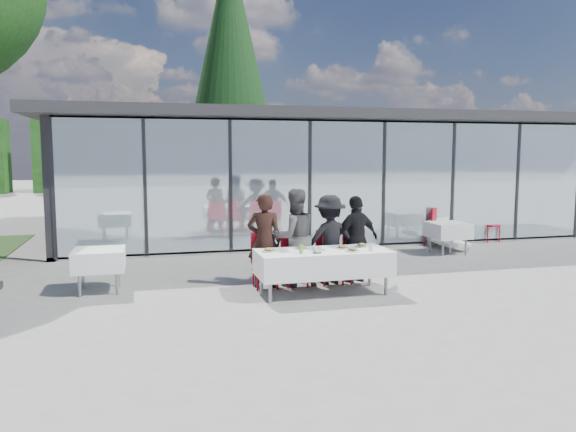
% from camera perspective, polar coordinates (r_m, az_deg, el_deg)
% --- Properties ---
extents(ground, '(90.00, 90.00, 0.00)m').
position_cam_1_polar(ground, '(9.80, 3.18, -7.68)').
color(ground, gray).
rests_on(ground, ground).
extents(pavilion, '(14.80, 8.80, 3.44)m').
position_cam_1_polar(pavilion, '(17.90, 1.39, 5.64)').
color(pavilion, gray).
rests_on(pavilion, ground).
extents(treeline, '(62.50, 2.00, 4.40)m').
position_cam_1_polar(treeline, '(37.06, -13.20, 5.94)').
color(treeline, '#153B13').
rests_on(treeline, ground).
extents(dining_table, '(2.26, 0.96, 0.75)m').
position_cam_1_polar(dining_table, '(9.55, 3.60, -4.75)').
color(dining_table, white).
rests_on(dining_table, ground).
extents(diner_a, '(0.75, 0.75, 1.68)m').
position_cam_1_polar(diner_a, '(9.96, -2.41, -2.51)').
color(diner_a, black).
rests_on(diner_a, ground).
extents(diner_chair_a, '(0.44, 0.44, 0.97)m').
position_cam_1_polar(diner_chair_a, '(10.04, -2.44, -4.20)').
color(diner_chair_a, '#B10B1C').
rests_on(diner_chair_a, ground).
extents(diner_b, '(0.94, 0.94, 1.76)m').
position_cam_1_polar(diner_b, '(10.08, 0.65, -2.19)').
color(diner_b, '#4F4F4F').
rests_on(diner_b, ground).
extents(diner_chair_b, '(0.44, 0.44, 0.97)m').
position_cam_1_polar(diner_chair_b, '(10.17, 0.61, -4.06)').
color(diner_chair_b, '#B10B1C').
rests_on(diner_chair_b, ground).
extents(diner_c, '(1.15, 1.15, 1.63)m').
position_cam_1_polar(diner_c, '(10.29, 4.25, -2.39)').
color(diner_c, black).
rests_on(diner_c, ground).
extents(diner_chair_c, '(0.44, 0.44, 0.97)m').
position_cam_1_polar(diner_chair_c, '(10.36, 4.19, -3.88)').
color(diner_chair_c, '#B10B1C').
rests_on(diner_chair_c, ground).
extents(diner_d, '(1.17, 1.17, 1.61)m').
position_cam_1_polar(diner_d, '(10.47, 6.96, -2.33)').
color(diner_d, black).
rests_on(diner_d, ground).
extents(diner_chair_d, '(0.44, 0.44, 0.97)m').
position_cam_1_polar(diner_chair_d, '(10.54, 6.89, -3.73)').
color(diner_chair_d, '#B10B1C').
rests_on(diner_chair_d, ground).
extents(plate_a, '(0.25, 0.25, 0.07)m').
position_cam_1_polar(plate_a, '(9.37, -1.95, -3.48)').
color(plate_a, silver).
rests_on(plate_a, dining_table).
extents(plate_b, '(0.25, 0.25, 0.07)m').
position_cam_1_polar(plate_b, '(9.60, 1.36, -3.24)').
color(plate_b, silver).
rests_on(plate_b, dining_table).
extents(plate_c, '(0.25, 0.25, 0.07)m').
position_cam_1_polar(plate_c, '(9.70, 5.57, -3.16)').
color(plate_c, silver).
rests_on(plate_c, dining_table).
extents(plate_d, '(0.25, 0.25, 0.07)m').
position_cam_1_polar(plate_d, '(9.92, 7.52, -2.98)').
color(plate_d, silver).
rests_on(plate_d, dining_table).
extents(plate_extra, '(0.25, 0.25, 0.07)m').
position_cam_1_polar(plate_extra, '(9.45, 6.58, -3.43)').
color(plate_extra, silver).
rests_on(plate_extra, dining_table).
extents(juice_bottle, '(0.06, 0.06, 0.15)m').
position_cam_1_polar(juice_bottle, '(9.17, 1.33, -3.38)').
color(juice_bottle, '#78A645').
rests_on(juice_bottle, dining_table).
extents(drinking_glasses, '(1.04, 0.12, 0.10)m').
position_cam_1_polar(drinking_glasses, '(9.39, 5.62, -3.34)').
color(drinking_glasses, silver).
rests_on(drinking_glasses, dining_table).
extents(folded_eyeglasses, '(0.14, 0.03, 0.01)m').
position_cam_1_polar(folded_eyeglasses, '(9.21, 2.97, -3.77)').
color(folded_eyeglasses, black).
rests_on(folded_eyeglasses, dining_table).
extents(spare_table_left, '(0.86, 0.86, 0.74)m').
position_cam_1_polar(spare_table_left, '(10.21, -18.64, -4.26)').
color(spare_table_left, white).
rests_on(spare_table_left, ground).
extents(spare_table_right, '(0.86, 0.86, 0.74)m').
position_cam_1_polar(spare_table_right, '(13.88, 15.95, -1.42)').
color(spare_table_right, white).
rests_on(spare_table_right, ground).
extents(spare_chair_a, '(0.58, 0.58, 0.97)m').
position_cam_1_polar(spare_chair_a, '(16.14, 19.57, -0.54)').
color(spare_chair_a, '#B10B1C').
rests_on(spare_chair_a, ground).
extents(spare_chair_b, '(0.62, 0.62, 0.97)m').
position_cam_1_polar(spare_chair_b, '(15.10, 14.32, -0.82)').
color(spare_chair_b, '#B10B1C').
rests_on(spare_chair_b, ground).
extents(lounger, '(0.69, 1.37, 0.72)m').
position_cam_1_polar(lounger, '(14.77, 15.64, -2.11)').
color(lounger, white).
rests_on(lounger, ground).
extents(conifer_tree, '(4.00, 4.00, 10.50)m').
position_cam_1_polar(conifer_tree, '(22.60, -5.89, 15.54)').
color(conifer_tree, '#382316').
rests_on(conifer_tree, ground).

